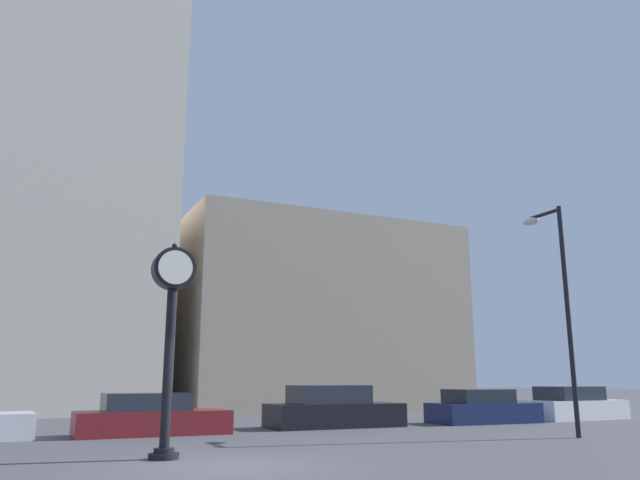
{
  "coord_description": "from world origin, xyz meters",
  "views": [
    {
      "loc": [
        -3.71,
        -11.92,
        1.59
      ],
      "look_at": [
        7.02,
        10.8,
        7.26
      ],
      "focal_mm": 35.0,
      "sensor_mm": 36.0,
      "label": 1
    }
  ],
  "objects_px": {
    "car_maroon": "(151,417)",
    "car_black": "(333,410)",
    "car_navy": "(482,409)",
    "street_lamp_right": "(556,283)",
    "street_clock": "(171,313)",
    "car_white": "(573,405)"
  },
  "relations": [
    {
      "from": "car_navy",
      "to": "street_lamp_right",
      "type": "xyz_separation_m",
      "value": [
        -1.64,
        -5.76,
        3.95
      ]
    },
    {
      "from": "street_clock",
      "to": "car_maroon",
      "type": "xyz_separation_m",
      "value": [
        0.83,
        6.04,
        -2.5
      ]
    },
    {
      "from": "car_navy",
      "to": "street_lamp_right",
      "type": "relative_size",
      "value": 0.62
    },
    {
      "from": "car_maroon",
      "to": "street_lamp_right",
      "type": "bearing_deg",
      "value": -28.46
    },
    {
      "from": "car_white",
      "to": "street_lamp_right",
      "type": "distance_m",
      "value": 9.71
    },
    {
      "from": "car_navy",
      "to": "car_white",
      "type": "bearing_deg",
      "value": 4.71
    },
    {
      "from": "street_clock",
      "to": "car_navy",
      "type": "relative_size",
      "value": 1.08
    },
    {
      "from": "street_clock",
      "to": "car_black",
      "type": "distance_m",
      "value": 9.97
    },
    {
      "from": "car_maroon",
      "to": "car_black",
      "type": "xyz_separation_m",
      "value": [
        6.33,
        0.47,
        0.08
      ]
    },
    {
      "from": "street_clock",
      "to": "car_black",
      "type": "relative_size",
      "value": 0.96
    },
    {
      "from": "street_lamp_right",
      "to": "car_maroon",
      "type": "bearing_deg",
      "value": 151.92
    },
    {
      "from": "street_clock",
      "to": "street_lamp_right",
      "type": "relative_size",
      "value": 0.67
    },
    {
      "from": "street_lamp_right",
      "to": "car_navy",
      "type": "bearing_deg",
      "value": 74.07
    },
    {
      "from": "car_navy",
      "to": "street_clock",
      "type": "bearing_deg",
      "value": -153.14
    },
    {
      "from": "car_maroon",
      "to": "street_clock",
      "type": "bearing_deg",
      "value": -98.21
    },
    {
      "from": "car_maroon",
      "to": "street_lamp_right",
      "type": "height_order",
      "value": "street_lamp_right"
    },
    {
      "from": "car_white",
      "to": "car_black",
      "type": "bearing_deg",
      "value": 176.24
    },
    {
      "from": "car_maroon",
      "to": "car_navy",
      "type": "distance_m",
      "value": 12.45
    },
    {
      "from": "street_clock",
      "to": "car_navy",
      "type": "height_order",
      "value": "street_clock"
    },
    {
      "from": "car_black",
      "to": "car_navy",
      "type": "xyz_separation_m",
      "value": [
        6.13,
        -0.48,
        -0.07
      ]
    },
    {
      "from": "street_lamp_right",
      "to": "car_white",
      "type": "bearing_deg",
      "value": 42.12
    },
    {
      "from": "street_clock",
      "to": "car_white",
      "type": "xyz_separation_m",
      "value": [
        18.23,
        6.23,
        -2.45
      ]
    }
  ]
}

